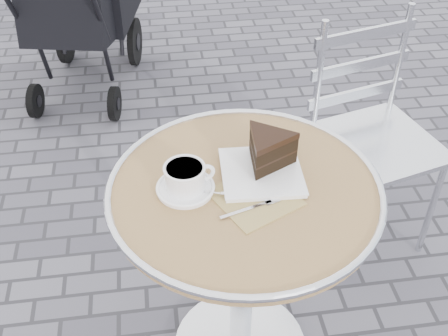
{
  "coord_description": "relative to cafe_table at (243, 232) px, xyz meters",
  "views": [
    {
      "loc": [
        -0.2,
        -1.06,
        1.69
      ],
      "look_at": [
        -0.05,
        0.03,
        0.78
      ],
      "focal_mm": 45.0,
      "sensor_mm": 36.0,
      "label": 1
    }
  ],
  "objects": [
    {
      "name": "baby_stroller",
      "position": [
        -0.56,
        1.86,
        -0.1
      ],
      "size": [
        0.64,
        1.06,
        1.04
      ],
      "rotation": [
        0.0,
        0.0,
        -0.2
      ],
      "color": "black",
      "rests_on": "ground"
    },
    {
      "name": "cafe_table",
      "position": [
        0.0,
        0.0,
        0.0
      ],
      "size": [
        0.72,
        0.72,
        0.74
      ],
      "color": "silver",
      "rests_on": "ground"
    },
    {
      "name": "bistro_chair",
      "position": [
        0.55,
        0.56,
        -0.01
      ],
      "size": [
        0.49,
        0.49,
        0.9
      ],
      "rotation": [
        0.0,
        0.0,
        0.26
      ],
      "color": "silver",
      "rests_on": "ground"
    },
    {
      "name": "cake_plate_set",
      "position": [
        0.07,
        0.06,
        0.22
      ],
      "size": [
        0.27,
        0.32,
        0.11
      ],
      "rotation": [
        0.0,
        0.0,
        -0.05
      ],
      "color": "#A18458",
      "rests_on": "cafe_table"
    },
    {
      "name": "cappuccino_set",
      "position": [
        -0.15,
        0.01,
        0.2
      ],
      "size": [
        0.17,
        0.15,
        0.07
      ],
      "rotation": [
        0.0,
        0.0,
        0.21
      ],
      "color": "white",
      "rests_on": "cafe_table"
    }
  ]
}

